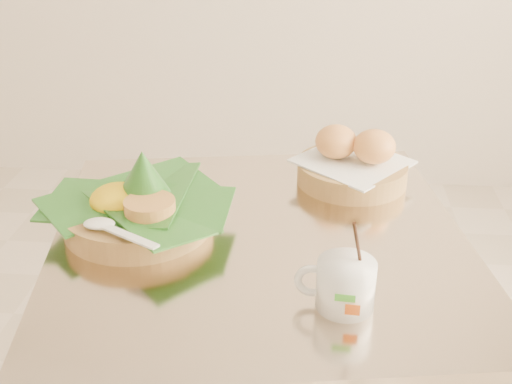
# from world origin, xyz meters

# --- Properties ---
(cafe_table) EXTENTS (0.81, 0.81, 0.75)m
(cafe_table) POSITION_xyz_m (0.20, -0.02, 0.53)
(cafe_table) COLOR gray
(cafe_table) RESTS_ON floor
(rice_basket) EXTENTS (0.32, 0.32, 0.16)m
(rice_basket) POSITION_xyz_m (-0.01, -0.00, 0.79)
(rice_basket) COLOR tan
(rice_basket) RESTS_ON cafe_table
(bread_basket) EXTENTS (0.26, 0.26, 0.11)m
(bread_basket) POSITION_xyz_m (0.36, 0.22, 0.79)
(bread_basket) COLOR tan
(bread_basket) RESTS_ON cafe_table
(coffee_mug) EXTENTS (0.12, 0.09, 0.14)m
(coffee_mug) POSITION_xyz_m (0.33, -0.20, 0.79)
(coffee_mug) COLOR white
(coffee_mug) RESTS_ON cafe_table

